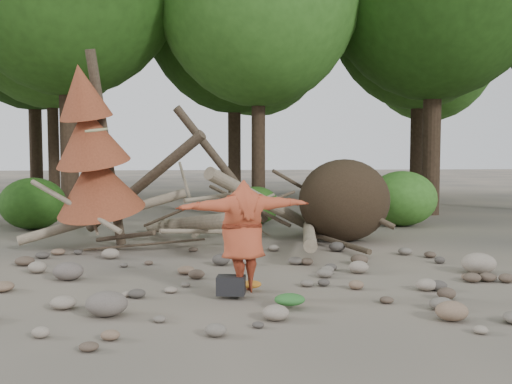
{
  "coord_description": "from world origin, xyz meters",
  "views": [
    {
      "loc": [
        -0.76,
        -9.08,
        2.14
      ],
      "look_at": [
        0.21,
        1.5,
        1.4
      ],
      "focal_mm": 40.0,
      "sensor_mm": 36.0,
      "label": 1
    }
  ],
  "objects": [
    {
      "name": "bush_right",
      "position": [
        5.0,
        7.0,
        0.8
      ],
      "size": [
        2.0,
        2.0,
        1.6
      ],
      "primitive_type": "ellipsoid",
      "color": "#3A7725",
      "rests_on": "ground"
    },
    {
      "name": "backpack",
      "position": [
        -0.37,
        -0.85,
        0.14
      ],
      "size": [
        0.45,
        0.34,
        0.27
      ],
      "primitive_type": "cube",
      "rotation": [
        0.0,
        0.0,
        -0.18
      ],
      "color": "black",
      "rests_on": "ground"
    },
    {
      "name": "cloth_orange",
      "position": [
        -0.04,
        -0.45,
        0.06
      ],
      "size": [
        0.32,
        0.26,
        0.12
      ],
      "primitive_type": "ellipsoid",
      "color": "#B06B1E",
      "rests_on": "ground"
    },
    {
      "name": "cloth_green",
      "position": [
        0.4,
        -1.48,
        0.08
      ],
      "size": [
        0.42,
        0.35,
        0.16
      ],
      "primitive_type": "ellipsoid",
      "color": "#296528",
      "rests_on": "ground"
    },
    {
      "name": "boulder_mid_left",
      "position": [
        -3.03,
        0.6,
        0.15
      ],
      "size": [
        0.5,
        0.45,
        0.3
      ],
      "primitive_type": "ellipsoid",
      "color": "#625953",
      "rests_on": "ground"
    },
    {
      "name": "deadfall_pile",
      "position": [
        2.02,
        4.24,
        0.95
      ],
      "size": [
        8.55,
        5.24,
        3.3
      ],
      "color": "#332619",
      "rests_on": "ground"
    },
    {
      "name": "boulder_front_left",
      "position": [
        -2.04,
        -1.6,
        0.16
      ],
      "size": [
        0.55,
        0.49,
        0.33
      ],
      "primitive_type": "ellipsoid",
      "color": "#665D55",
      "rests_on": "ground"
    },
    {
      "name": "bush_left",
      "position": [
        -5.5,
        7.2,
        0.72
      ],
      "size": [
        1.8,
        1.8,
        1.44
      ],
      "primitive_type": "ellipsoid",
      "color": "#234F15",
      "rests_on": "ground"
    },
    {
      "name": "ground",
      "position": [
        0.0,
        0.0,
        0.0
      ],
      "size": [
        120.0,
        120.0,
        0.0
      ],
      "primitive_type": "plane",
      "color": "#514C44",
      "rests_on": "ground"
    },
    {
      "name": "boulder_mid_right",
      "position": [
        4.08,
        0.48,
        0.18
      ],
      "size": [
        0.61,
        0.55,
        0.37
      ],
      "primitive_type": "ellipsoid",
      "color": "gray",
      "rests_on": "ground"
    },
    {
      "name": "bush_mid",
      "position": [
        0.8,
        7.8,
        0.56
      ],
      "size": [
        1.4,
        1.4,
        1.12
      ],
      "primitive_type": "ellipsoid",
      "color": "#2F641D",
      "rests_on": "ground"
    },
    {
      "name": "dead_conifer",
      "position": [
        -3.12,
        3.37,
        2.11
      ],
      "size": [
        2.06,
        2.16,
        4.35
      ],
      "color": "#4C3F30",
      "rests_on": "ground"
    },
    {
      "name": "frisbee_thrower",
      "position": [
        -0.19,
        -0.78,
        0.91
      ],
      "size": [
        3.24,
        1.21,
        2.4
      ],
      "color": "#AB4226",
      "rests_on": "ground"
    },
    {
      "name": "boulder_front_right",
      "position": [
        2.38,
        -2.21,
        0.12
      ],
      "size": [
        0.42,
        0.37,
        0.25
      ],
      "primitive_type": "ellipsoid",
      "color": "#7E644F",
      "rests_on": "ground"
    }
  ]
}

